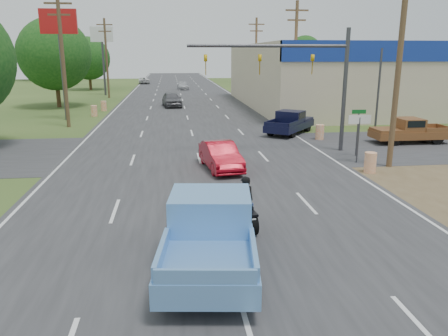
{
  "coord_description": "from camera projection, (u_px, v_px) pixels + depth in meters",
  "views": [
    {
      "loc": [
        -1.45,
        -7.37,
        5.54
      ],
      "look_at": [
        0.51,
        8.79,
        1.3
      ],
      "focal_mm": 35.0,
      "sensor_mm": 36.0,
      "label": 1
    }
  ],
  "objects": [
    {
      "name": "distant_car_grey",
      "position": [
        172.0,
        99.0,
        47.57
      ],
      "size": [
        2.35,
        4.87,
        1.6
      ],
      "primitive_type": "imported",
      "rotation": [
        0.0,
        0.0,
        0.1
      ],
      "color": "#57565B",
      "rests_on": "ground"
    },
    {
      "name": "tree_6",
      "position": [
        37.0,
        50.0,
        94.77
      ],
      "size": [
        8.82,
        8.82,
        10.92
      ],
      "color": "#422D19",
      "rests_on": "ground"
    },
    {
      "name": "lane_sign",
      "position": [
        359.0,
        127.0,
        22.58
      ],
      "size": [
        1.2,
        0.08,
        2.52
      ],
      "color": "#3F3F44",
      "rests_on": "ground"
    },
    {
      "name": "pole_sign_left_far",
      "position": [
        102.0,
        42.0,
        59.41
      ],
      "size": [
        3.0,
        0.35,
        9.2
      ],
      "color": "#3F3F44",
      "rests_on": "ground"
    },
    {
      "name": "barrel_1",
      "position": [
        320.0,
        132.0,
        29.2
      ],
      "size": [
        0.56,
        0.56,
        1.0
      ],
      "primitive_type": "cylinder",
      "color": "orange",
      "rests_on": "ground"
    },
    {
      "name": "tree_5",
      "position": [
        305.0,
        53.0,
        101.93
      ],
      "size": [
        7.98,
        7.98,
        9.88
      ],
      "color": "#422D19",
      "rests_on": "ground"
    },
    {
      "name": "cross_road",
      "position": [
        197.0,
        150.0,
        25.94
      ],
      "size": [
        120.0,
        10.0,
        0.02
      ],
      "primitive_type": "cube",
      "color": "#2D2D30",
      "rests_on": "ground"
    },
    {
      "name": "barrel_2",
      "position": [
        94.0,
        111.0,
        40.19
      ],
      "size": [
        0.56,
        0.56,
        1.0
      ],
      "primitive_type": "cylinder",
      "color": "orange",
      "rests_on": "ground"
    },
    {
      "name": "street_name_sign",
      "position": [
        358.0,
        128.0,
        24.16
      ],
      "size": [
        0.8,
        0.08,
        2.61
      ],
      "color": "#3F3F44",
      "rests_on": "ground"
    },
    {
      "name": "barrel_0",
      "position": [
        370.0,
        163.0,
        20.99
      ],
      "size": [
        0.56,
        0.56,
        1.0
      ],
      "primitive_type": "cylinder",
      "color": "orange",
      "rests_on": "ground"
    },
    {
      "name": "blue_pickup",
      "position": [
        211.0,
        227.0,
        11.85
      ],
      "size": [
        3.02,
        6.21,
        1.98
      ],
      "rotation": [
        0.0,
        0.0,
        -0.13
      ],
      "color": "black",
      "rests_on": "ground"
    },
    {
      "name": "distant_car_silver",
      "position": [
        183.0,
        86.0,
        71.03
      ],
      "size": [
        1.82,
        4.28,
        1.23
      ],
      "primitive_type": "imported",
      "rotation": [
        0.0,
        0.0,
        0.02
      ],
      "color": "#B6B6BB",
      "rests_on": "ground"
    },
    {
      "name": "red_convertible",
      "position": [
        221.0,
        156.0,
        21.57
      ],
      "size": [
        1.99,
        4.24,
        1.34
      ],
      "primitive_type": "imported",
      "rotation": [
        0.0,
        0.0,
        0.14
      ],
      "color": "maroon",
      "rests_on": "ground"
    },
    {
      "name": "utility_pole_1",
      "position": [
        399.0,
        59.0,
        20.91
      ],
      "size": [
        2.0,
        0.28,
        10.0
      ],
      "color": "#4C3823",
      "rests_on": "ground"
    },
    {
      "name": "rider",
      "position": [
        245.0,
        204.0,
        14.22
      ],
      "size": [
        0.66,
        0.48,
        1.66
      ],
      "primitive_type": "imported",
      "rotation": [
        0.0,
        0.0,
        3.29
      ],
      "color": "black",
      "rests_on": "ground"
    },
    {
      "name": "tree_2",
      "position": [
        89.0,
        58.0,
        69.14
      ],
      "size": [
        6.72,
        6.72,
        8.32
      ],
      "color": "#422D19",
      "rests_on": "ground"
    },
    {
      "name": "utility_pole_5",
      "position": [
        63.0,
        58.0,
        33.1
      ],
      "size": [
        2.0,
        0.28,
        10.0
      ],
      "color": "#4C3823",
      "rests_on": "ground"
    },
    {
      "name": "utility_pole_6",
      "position": [
        106.0,
        56.0,
        56.15
      ],
      "size": [
        2.0,
        0.28,
        10.0
      ],
      "color": "#4C3823",
      "rests_on": "ground"
    },
    {
      "name": "distant_car_white",
      "position": [
        144.0,
        81.0,
        85.02
      ],
      "size": [
        2.34,
        4.57,
        1.24
      ],
      "primitive_type": "imported",
      "rotation": [
        0.0,
        0.0,
        3.21
      ],
      "color": "silver",
      "rests_on": "ground"
    },
    {
      "name": "navy_pickup",
      "position": [
        290.0,
        122.0,
        31.41
      ],
      "size": [
        4.53,
        5.08,
        1.64
      ],
      "rotation": [
        0.0,
        0.0,
        -0.66
      ],
      "color": "black",
      "rests_on": "ground"
    },
    {
      "name": "tree_1",
      "position": [
        54.0,
        54.0,
        46.01
      ],
      "size": [
        7.56,
        7.56,
        9.36
      ],
      "color": "#422D19",
      "rests_on": "ground"
    },
    {
      "name": "pole_sign_left_near",
      "position": [
        60.0,
        34.0,
        36.36
      ],
      "size": [
        3.0,
        0.35,
        9.2
      ],
      "color": "#3F3F44",
      "rests_on": "ground"
    },
    {
      "name": "utility_pole_2",
      "position": [
        295.0,
        57.0,
        38.2
      ],
      "size": [
        2.0,
        0.28,
        10.0
      ],
      "color": "#4C3823",
      "rests_on": "ground"
    },
    {
      "name": "signal_mast",
      "position": [
        300.0,
        68.0,
        24.45
      ],
      "size": [
        9.12,
        0.4,
        7.0
      ],
      "color": "#3F3F44",
      "rests_on": "ground"
    },
    {
      "name": "utility_pole_3",
      "position": [
        256.0,
        56.0,
        55.49
      ],
      "size": [
        2.0,
        0.28,
        10.0
      ],
      "color": "#4C3823",
      "rests_on": "ground"
    },
    {
      "name": "main_road",
      "position": [
        184.0,
        107.0,
        47.07
      ],
      "size": [
        15.0,
        180.0,
        0.02
      ],
      "primitive_type": "cube",
      "color": "#2D2D30",
      "rests_on": "ground"
    },
    {
      "name": "brown_pickup",
      "position": [
        408.0,
        131.0,
        28.01
      ],
      "size": [
        4.84,
        1.87,
        1.6
      ],
      "rotation": [
        0.0,
        0.0,
        1.57
      ],
      "color": "black",
      "rests_on": "ground"
    },
    {
      "name": "motorcycle",
      "position": [
        245.0,
        214.0,
        14.25
      ],
      "size": [
        0.75,
        2.18,
        1.11
      ],
      "rotation": [
        0.0,
        0.0,
        0.15
      ],
      "color": "black",
      "rests_on": "ground"
    },
    {
      "name": "barrel_3",
      "position": [
        104.0,
        106.0,
        44.07
      ],
      "size": [
        0.56,
        0.56,
        1.0
      ],
      "primitive_type": "cylinder",
      "color": "orange",
      "rests_on": "ground"
    }
  ]
}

